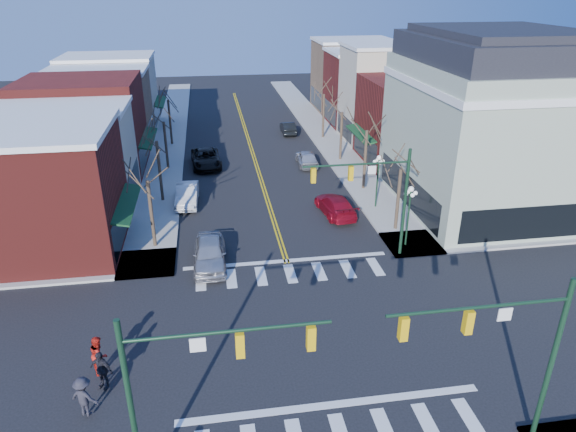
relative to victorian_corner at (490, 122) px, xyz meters
name	(u,v)px	position (x,y,z in m)	size (l,w,h in m)	color
ground	(310,337)	(-16.50, -14.50, -6.66)	(160.00, 160.00, 0.00)	black
sidewalk_left	(159,196)	(-25.25, 5.50, -6.58)	(3.50, 70.00, 0.15)	#9E9B93
sidewalk_right	(364,184)	(-7.75, 5.50, -6.58)	(3.50, 70.00, 0.15)	#9E9B93
bldg_left_brick_a	(35,194)	(-32.00, -2.75, -2.66)	(10.00, 8.50, 8.00)	maroon
bldg_left_stucco_a	(64,160)	(-32.00, 5.00, -2.91)	(10.00, 7.00, 7.50)	#BBB29A
bldg_left_brick_b	(84,127)	(-32.00, 13.00, -2.41)	(10.00, 9.00, 8.50)	maroon
bldg_left_tan	(101,110)	(-32.00, 21.25, -2.76)	(10.00, 7.50, 7.80)	#906D4F
bldg_left_stucco_b	(112,94)	(-32.00, 29.00, -2.56)	(10.00, 8.00, 8.20)	#BBB29A
bldg_right_brick_a	(417,121)	(-1.00, 11.25, -2.66)	(10.00, 8.50, 8.00)	maroon
bldg_right_stucco	(391,95)	(-1.00, 19.00, -1.66)	(10.00, 7.00, 10.00)	#BBB29A
bldg_right_brick_b	(370,89)	(-1.00, 26.50, -2.41)	(10.00, 8.00, 8.50)	maroon
bldg_right_tan	(352,76)	(-1.00, 34.50, -2.16)	(10.00, 8.00, 9.00)	#906D4F
victorian_corner	(490,122)	(0.00, 0.00, 0.00)	(12.25, 14.25, 13.30)	#9AA891
traffic_mast_near_left	(187,379)	(-22.05, -21.90, -1.95)	(6.60, 0.28, 7.20)	#14331E
traffic_mast_near_right	(510,344)	(-10.95, -21.90, -1.95)	(6.60, 0.28, 7.20)	#14331E
traffic_mast_far_right	(377,190)	(-10.95, -7.10, -1.95)	(6.60, 0.28, 7.20)	#14331E
lamppost_corner	(409,206)	(-8.30, -6.00, -3.70)	(0.36, 0.36, 4.33)	#14331E
lamppost_midblock	(378,173)	(-8.30, 0.50, -3.70)	(0.36, 0.36, 4.33)	#14331E
tree_left_a	(152,215)	(-24.90, -3.50, -4.28)	(0.24, 0.24, 4.76)	#382B21
tree_left_b	(160,172)	(-24.90, 4.50, -4.14)	(0.24, 0.24, 5.04)	#382B21
tree_left_c	(166,146)	(-24.90, 12.50, -4.38)	(0.24, 0.24, 4.55)	#382B21
tree_left_d	(170,123)	(-24.90, 20.50, -4.21)	(0.24, 0.24, 4.90)	#382B21
tree_right_a	(398,200)	(-8.10, -3.50, -4.35)	(0.24, 0.24, 4.62)	#382B21
tree_right_b	(365,161)	(-8.10, 4.50, -4.07)	(0.24, 0.24, 5.18)	#382B21
tree_right_c	(341,137)	(-8.10, 12.50, -4.24)	(0.24, 0.24, 4.83)	#382B21
tree_right_d	(323,117)	(-8.10, 20.50, -4.17)	(0.24, 0.24, 4.97)	#382B21
car_left_near	(210,253)	(-21.30, -6.50, -5.81)	(2.01, 4.98, 1.70)	#B2B2B7
car_left_mid	(187,195)	(-22.90, 3.67, -5.88)	(1.65, 4.73, 1.56)	silver
car_left_far	(206,158)	(-21.30, 12.74, -5.86)	(2.65, 5.76, 1.60)	black
car_right_near	(335,205)	(-11.70, -0.13, -5.92)	(2.07, 5.10, 1.48)	maroon
car_right_mid	(307,158)	(-11.70, 11.45, -5.90)	(1.79, 4.45, 1.52)	silver
car_right_far	(288,128)	(-11.70, 23.03, -5.96)	(1.47, 4.20, 1.38)	black
pedestrian_red_b	(99,354)	(-26.35, -15.59, -5.57)	(0.91, 0.71, 1.87)	#B41B13
pedestrian_dark_a	(101,370)	(-26.08, -16.66, -5.57)	(1.09, 0.46, 1.87)	black
pedestrian_dark_b	(84,397)	(-26.50, -18.16, -5.59)	(1.19, 0.68, 1.84)	#222029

